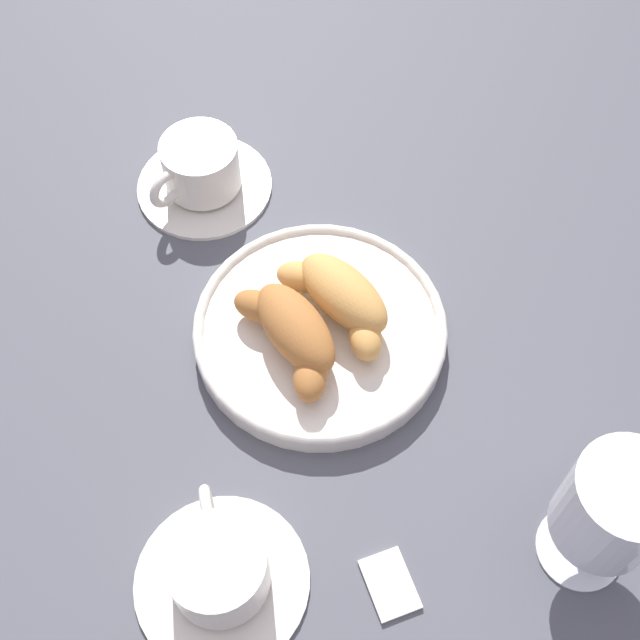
# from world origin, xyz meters

# --- Properties ---
(ground_plane) EXTENTS (2.20, 2.20, 0.00)m
(ground_plane) POSITION_xyz_m (0.00, 0.00, 0.00)
(ground_plane) COLOR #4C4F56
(pastry_plate) EXTENTS (0.23, 0.23, 0.02)m
(pastry_plate) POSITION_xyz_m (0.01, 0.01, 0.01)
(pastry_plate) COLOR silver
(pastry_plate) RESTS_ON ground_plane
(croissant_large) EXTENTS (0.12, 0.10, 0.04)m
(croissant_large) POSITION_xyz_m (0.02, -0.01, 0.04)
(croissant_large) COLOR #D6994C
(croissant_large) RESTS_ON pastry_plate
(croissant_small) EXTENTS (0.13, 0.09, 0.04)m
(croissant_small) POSITION_xyz_m (-0.00, 0.04, 0.04)
(croissant_small) COLOR #AD6B33
(croissant_small) RESTS_ON pastry_plate
(coffee_cup_near) EXTENTS (0.14, 0.14, 0.06)m
(coffee_cup_near) POSITION_xyz_m (0.21, 0.07, 0.03)
(coffee_cup_near) COLOR silver
(coffee_cup_near) RESTS_ON ground_plane
(coffee_cup_far) EXTENTS (0.14, 0.14, 0.06)m
(coffee_cup_far) POSITION_xyz_m (-0.18, 0.14, 0.03)
(coffee_cup_far) COLOR silver
(coffee_cup_far) RESTS_ON ground_plane
(juice_glass_left) EXTENTS (0.08, 0.08, 0.14)m
(juice_glass_left) POSITION_xyz_m (-0.23, -0.13, 0.09)
(juice_glass_left) COLOR white
(juice_glass_left) RESTS_ON ground_plane
(sugar_packet) EXTENTS (0.05, 0.04, 0.01)m
(sugar_packet) POSITION_xyz_m (-0.22, 0.02, 0.00)
(sugar_packet) COLOR white
(sugar_packet) RESTS_ON ground_plane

